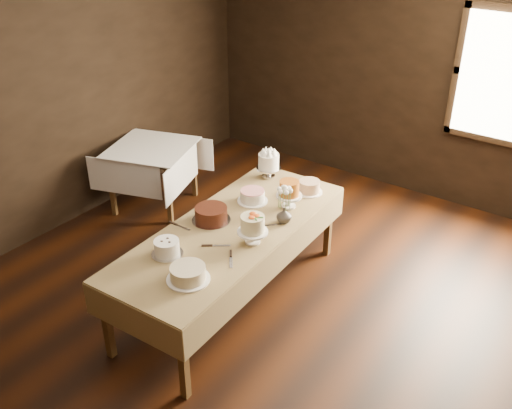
# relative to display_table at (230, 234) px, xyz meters

# --- Properties ---
(floor) EXTENTS (5.00, 6.00, 0.01)m
(floor) POSITION_rel_display_table_xyz_m (0.13, 0.01, -0.71)
(floor) COLOR black
(floor) RESTS_ON ground
(wall_back) EXTENTS (5.00, 0.02, 2.80)m
(wall_back) POSITION_rel_display_table_xyz_m (0.13, 3.01, 0.69)
(wall_back) COLOR black
(wall_back) RESTS_ON ground
(wall_left) EXTENTS (0.02, 6.00, 2.80)m
(wall_left) POSITION_rel_display_table_xyz_m (-2.37, 0.01, 0.69)
(wall_left) COLOR black
(wall_left) RESTS_ON ground
(display_table) EXTENTS (1.06, 2.51, 0.77)m
(display_table) POSITION_rel_display_table_xyz_m (0.00, 0.00, 0.00)
(display_table) COLOR #432B12
(display_table) RESTS_ON ground
(side_table) EXTENTS (1.13, 1.13, 0.75)m
(side_table) POSITION_rel_display_table_xyz_m (-1.83, 0.88, -0.05)
(side_table) COLOR #432B12
(side_table) RESTS_ON ground
(cake_meringue) EXTENTS (0.29, 0.29, 0.26)m
(cake_meringue) POSITION_rel_display_table_xyz_m (-0.30, 1.01, 0.18)
(cake_meringue) COLOR silver
(cake_meringue) RESTS_ON display_table
(cake_speckled) EXTENTS (0.28, 0.28, 0.12)m
(cake_speckled) POSITION_rel_display_table_xyz_m (0.21, 0.97, 0.11)
(cake_speckled) COLOR white
(cake_speckled) RESTS_ON display_table
(cake_lattice) EXTENTS (0.31, 0.31, 0.11)m
(cake_lattice) POSITION_rel_display_table_xyz_m (-0.13, 0.50, 0.11)
(cake_lattice) COLOR white
(cake_lattice) RESTS_ON display_table
(cake_caramel) EXTENTS (0.24, 0.24, 0.28)m
(cake_caramel) POSITION_rel_display_table_xyz_m (0.20, 0.62, 0.17)
(cake_caramel) COLOR white
(cake_caramel) RESTS_ON display_table
(cake_chocolate) EXTENTS (0.39, 0.39, 0.14)m
(cake_chocolate) POSITION_rel_display_table_xyz_m (-0.21, 0.00, 0.12)
(cake_chocolate) COLOR silver
(cake_chocolate) RESTS_ON display_table
(cake_flowers) EXTENTS (0.26, 0.26, 0.26)m
(cake_flowers) POSITION_rel_display_table_xyz_m (0.29, -0.06, 0.17)
(cake_flowers) COLOR white
(cake_flowers) RESTS_ON display_table
(cake_swirl) EXTENTS (0.26, 0.26, 0.13)m
(cake_swirl) POSITION_rel_display_table_xyz_m (-0.17, -0.61, 0.12)
(cake_swirl) COLOR silver
(cake_swirl) RESTS_ON display_table
(cake_cream) EXTENTS (0.34, 0.34, 0.12)m
(cake_cream) POSITION_rel_display_table_xyz_m (0.20, -0.77, 0.11)
(cake_cream) COLOR white
(cake_cream) RESTS_ON display_table
(cake_server_a) EXTENTS (0.21, 0.16, 0.01)m
(cake_server_a) POSITION_rel_display_table_xyz_m (0.11, -0.26, 0.06)
(cake_server_a) COLOR silver
(cake_server_a) RESTS_ON display_table
(cake_server_b) EXTENTS (0.17, 0.20, 0.01)m
(cake_server_b) POSITION_rel_display_table_xyz_m (0.32, -0.40, 0.06)
(cake_server_b) COLOR silver
(cake_server_b) RESTS_ON display_table
(cake_server_d) EXTENTS (0.18, 0.19, 0.01)m
(cake_server_d) POSITION_rel_display_table_xyz_m (0.27, 0.27, 0.06)
(cake_server_d) COLOR silver
(cake_server_d) RESTS_ON display_table
(cake_server_e) EXTENTS (0.24, 0.03, 0.01)m
(cake_server_e) POSITION_rel_display_table_xyz_m (-0.33, -0.23, 0.06)
(cake_server_e) COLOR silver
(cake_server_e) RESTS_ON display_table
(flower_vase) EXTENTS (0.18, 0.18, 0.14)m
(flower_vase) POSITION_rel_display_table_xyz_m (0.32, 0.36, 0.13)
(flower_vase) COLOR #2D2823
(flower_vase) RESTS_ON display_table
(flower_bouquet) EXTENTS (0.14, 0.14, 0.20)m
(flower_bouquet) POSITION_rel_display_table_xyz_m (0.32, 0.36, 0.32)
(flower_bouquet) COLOR white
(flower_bouquet) RESTS_ON flower_vase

